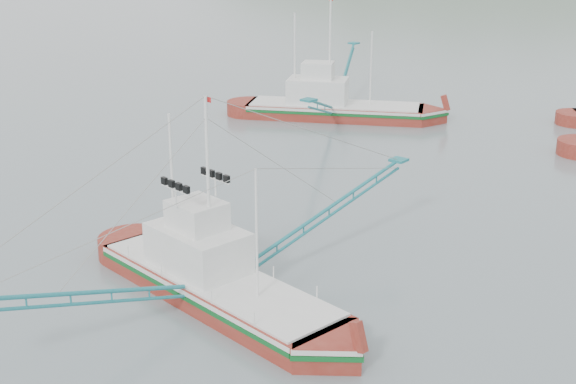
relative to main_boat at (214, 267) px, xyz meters
The scene contains 3 objects.
ground 2.01m from the main_boat, 155.23° to the left, with size 1200.00×1200.00×0.00m, color slate.
main_boat is the anchor object (origin of this frame).
bg_boat_left 35.78m from the main_boat, 118.01° to the left, with size 17.42×25.49×11.10m.
Camera 1 is at (24.72, -23.77, 16.38)m, focal length 50.00 mm.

